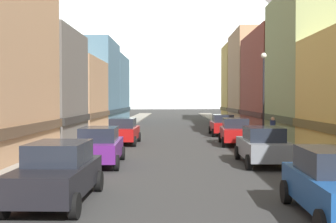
{
  "coord_description": "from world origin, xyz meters",
  "views": [
    {
      "loc": [
        -0.38,
        -5.48,
        3.05
      ],
      "look_at": [
        -0.9,
        35.92,
        1.87
      ],
      "focal_mm": 45.39,
      "sensor_mm": 36.0,
      "label": 1
    }
  ],
  "objects_px": {
    "car_left_0": "(58,172)",
    "car_right_1": "(263,145)",
    "car_right_3": "(223,125)",
    "streetlamp_right": "(264,85)",
    "car_right_2": "(235,131)",
    "car_left_2": "(123,131)",
    "car_left_1": "(100,146)",
    "pedestrian_0": "(273,131)"
  },
  "relations": [
    {
      "from": "car_left_0",
      "to": "car_right_3",
      "type": "height_order",
      "value": "same"
    },
    {
      "from": "pedestrian_0",
      "to": "streetlamp_right",
      "type": "xyz_separation_m",
      "value": [
        -0.9,
        -1.29,
        3.03
      ]
    },
    {
      "from": "car_left_2",
      "to": "car_right_1",
      "type": "height_order",
      "value": "same"
    },
    {
      "from": "car_right_3",
      "to": "car_right_2",
      "type": "bearing_deg",
      "value": -89.98
    },
    {
      "from": "car_right_1",
      "to": "car_right_3",
      "type": "bearing_deg",
      "value": 90.0
    },
    {
      "from": "car_right_1",
      "to": "car_left_1",
      "type": "bearing_deg",
      "value": -177.85
    },
    {
      "from": "car_right_3",
      "to": "streetlamp_right",
      "type": "bearing_deg",
      "value": -80.21
    },
    {
      "from": "car_right_3",
      "to": "pedestrian_0",
      "type": "bearing_deg",
      "value": -72.35
    },
    {
      "from": "car_left_1",
      "to": "car_right_3",
      "type": "bearing_deg",
      "value": 65.2
    },
    {
      "from": "pedestrian_0",
      "to": "car_right_1",
      "type": "bearing_deg",
      "value": -106.16
    },
    {
      "from": "car_left_1",
      "to": "car_left_2",
      "type": "height_order",
      "value": "same"
    },
    {
      "from": "car_right_3",
      "to": "pedestrian_0",
      "type": "height_order",
      "value": "pedestrian_0"
    },
    {
      "from": "car_left_0",
      "to": "car_right_2",
      "type": "height_order",
      "value": "same"
    },
    {
      "from": "car_right_3",
      "to": "pedestrian_0",
      "type": "relative_size",
      "value": 2.54
    },
    {
      "from": "car_left_2",
      "to": "car_left_1",
      "type": "bearing_deg",
      "value": -89.98
    },
    {
      "from": "car_right_1",
      "to": "pedestrian_0",
      "type": "relative_size",
      "value": 2.53
    },
    {
      "from": "car_left_0",
      "to": "car_left_2",
      "type": "xyz_separation_m",
      "value": [
        -0.0,
        16.47,
        0.0
      ]
    },
    {
      "from": "car_left_0",
      "to": "car_right_2",
      "type": "relative_size",
      "value": 0.99
    },
    {
      "from": "car_right_1",
      "to": "streetlamp_right",
      "type": "bearing_deg",
      "value": 77.8
    },
    {
      "from": "car_left_0",
      "to": "car_right_1",
      "type": "relative_size",
      "value": 1.0
    },
    {
      "from": "car_left_2",
      "to": "pedestrian_0",
      "type": "distance_m",
      "value": 10.07
    },
    {
      "from": "car_right_2",
      "to": "car_left_1",
      "type": "bearing_deg",
      "value": -130.18
    },
    {
      "from": "car_right_3",
      "to": "car_left_0",
      "type": "bearing_deg",
      "value": -107.86
    },
    {
      "from": "car_right_3",
      "to": "streetlamp_right",
      "type": "xyz_separation_m",
      "value": [
        1.55,
        -8.99,
        3.09
      ]
    },
    {
      "from": "car_left_2",
      "to": "car_right_1",
      "type": "relative_size",
      "value": 1.0
    },
    {
      "from": "car_right_1",
      "to": "pedestrian_0",
      "type": "distance_m",
      "value": 8.8
    },
    {
      "from": "car_left_2",
      "to": "car_right_1",
      "type": "bearing_deg",
      "value": -49.95
    },
    {
      "from": "car_right_1",
      "to": "pedestrian_0",
      "type": "height_order",
      "value": "pedestrian_0"
    },
    {
      "from": "car_left_1",
      "to": "streetlamp_right",
      "type": "distance_m",
      "value": 12.2
    },
    {
      "from": "pedestrian_0",
      "to": "streetlamp_right",
      "type": "bearing_deg",
      "value": -124.97
    },
    {
      "from": "pedestrian_0",
      "to": "car_left_0",
      "type": "bearing_deg",
      "value": -122.32
    },
    {
      "from": "car_left_1",
      "to": "car_right_1",
      "type": "xyz_separation_m",
      "value": [
        7.6,
        0.28,
        0.0
      ]
    },
    {
      "from": "car_right_3",
      "to": "streetlamp_right",
      "type": "height_order",
      "value": "streetlamp_right"
    },
    {
      "from": "streetlamp_right",
      "to": "car_right_2",
      "type": "bearing_deg",
      "value": 135.01
    },
    {
      "from": "car_left_1",
      "to": "car_right_1",
      "type": "height_order",
      "value": "same"
    },
    {
      "from": "car_right_1",
      "to": "car_right_2",
      "type": "xyz_separation_m",
      "value": [
        0.0,
        8.72,
        0.0
      ]
    },
    {
      "from": "car_right_2",
      "to": "streetlamp_right",
      "type": "distance_m",
      "value": 3.78
    },
    {
      "from": "car_left_0",
      "to": "car_right_2",
      "type": "xyz_separation_m",
      "value": [
        7.6,
        16.14,
        0.0
      ]
    },
    {
      "from": "car_left_1",
      "to": "car_right_2",
      "type": "relative_size",
      "value": 1.0
    },
    {
      "from": "car_left_1",
      "to": "car_left_0",
      "type": "bearing_deg",
      "value": -90.02
    },
    {
      "from": "car_right_1",
      "to": "car_right_3",
      "type": "distance_m",
      "value": 16.16
    },
    {
      "from": "car_right_1",
      "to": "car_left_2",
      "type": "bearing_deg",
      "value": 130.05
    }
  ]
}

